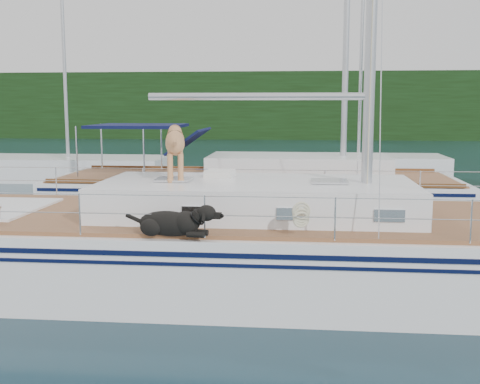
# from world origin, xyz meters

# --- Properties ---
(ground) EXTENTS (120.00, 120.00, 0.00)m
(ground) POSITION_xyz_m (0.00, 0.00, 0.00)
(ground) COLOR black
(ground) RESTS_ON ground
(tree_line) EXTENTS (90.00, 3.00, 6.00)m
(tree_line) POSITION_xyz_m (0.00, 45.00, 3.00)
(tree_line) COLOR black
(tree_line) RESTS_ON ground
(shore_bank) EXTENTS (92.00, 1.00, 1.20)m
(shore_bank) POSITION_xyz_m (0.00, 46.20, 0.60)
(shore_bank) COLOR #595147
(shore_bank) RESTS_ON ground
(main_sailboat) EXTENTS (12.00, 3.93, 14.01)m
(main_sailboat) POSITION_xyz_m (0.09, -0.00, 0.68)
(main_sailboat) COLOR white
(main_sailboat) RESTS_ON ground
(neighbor_sailboat) EXTENTS (11.00, 3.50, 13.30)m
(neighbor_sailboat) POSITION_xyz_m (0.38, 6.37, 0.63)
(neighbor_sailboat) COLOR white
(neighbor_sailboat) RESTS_ON ground
(bg_boat_west) EXTENTS (8.00, 3.00, 11.65)m
(bg_boat_west) POSITION_xyz_m (-8.00, 14.00, 0.45)
(bg_boat_west) COLOR white
(bg_boat_west) RESTS_ON ground
(bg_boat_center) EXTENTS (7.20, 3.00, 11.65)m
(bg_boat_center) POSITION_xyz_m (4.00, 16.00, 0.45)
(bg_boat_center) COLOR white
(bg_boat_center) RESTS_ON ground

